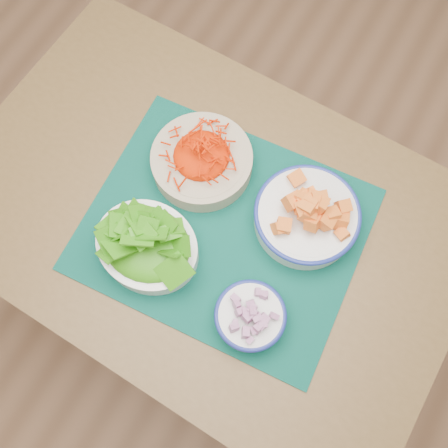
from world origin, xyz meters
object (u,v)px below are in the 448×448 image
Objects in this scene: placemat at (224,229)px; onion_bowl at (250,316)px; lettuce_bowl at (146,243)px; carrot_bowl at (202,158)px; squash_bowl at (308,213)px; table at (208,229)px.

onion_bowl is at bearing -49.75° from placemat.
carrot_bowl is at bearing 92.96° from lettuce_bowl.
squash_bowl is (0.27, -0.01, 0.01)m from carrot_bowl.
lettuce_bowl is 1.58× the size of onion_bowl.
placemat is at bearing -145.62° from squash_bowl.
carrot_bowl reaches higher than placemat.
table is at bearing -156.08° from squash_bowl.
placemat is 0.21m from onion_bowl.
table is 4.66× the size of carrot_bowl.
carrot_bowl is at bearing 133.57° from placemat.
squash_bowl reaches higher than carrot_bowl.
placemat is at bearing -42.50° from carrot_bowl.
table is 5.02× the size of squash_bowl.
lettuce_bowl is at bearing -139.79° from squash_bowl.
squash_bowl is 1.01× the size of lettuce_bowl.
table is 8.03× the size of onion_bowl.
onion_bowl is (0.14, -0.15, 0.04)m from placemat.
placemat is 2.50× the size of squash_bowl.
placemat reaches higher than table.
lettuce_bowl is at bearing 174.70° from onion_bowl.
carrot_bowl reaches higher than table.
onion_bowl is at bearing -91.03° from squash_bowl.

